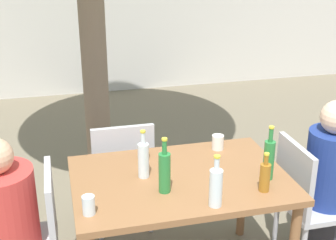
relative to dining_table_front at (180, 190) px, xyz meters
name	(u,v)px	position (x,y,z in m)	size (l,w,h in m)	color
dining_table_front	(180,190)	(0.00, 0.00, 0.00)	(1.29, 0.88, 0.77)	brown
patio_chair_0	(34,235)	(-0.88, 0.00, -0.17)	(0.44, 0.44, 0.89)	#B2B2B7
patio_chair_1	(307,197)	(0.88, 0.00, -0.17)	(0.44, 0.44, 0.89)	#B2B2B7
patio_chair_2	(122,170)	(-0.26, 0.67, -0.17)	(0.44, 0.44, 0.89)	#B2B2B7
water_bottle_0	(216,186)	(0.10, -0.35, 0.21)	(0.07, 0.07, 0.30)	silver
amber_bottle_1	(265,176)	(0.42, -0.27, 0.18)	(0.06, 0.06, 0.24)	#9E661E
green_bottle_2	(165,171)	(-0.13, -0.14, 0.22)	(0.07, 0.07, 0.33)	#287A38
green_bottle_3	(269,159)	(0.50, -0.15, 0.22)	(0.06, 0.06, 0.34)	#287A38
water_bottle_4	(143,159)	(-0.21, 0.05, 0.21)	(0.07, 0.07, 0.30)	silver
drinking_glass_0	(89,205)	(-0.57, -0.27, 0.14)	(0.07, 0.07, 0.10)	silver
drinking_glass_1	(218,142)	(0.35, 0.31, 0.14)	(0.08, 0.08, 0.10)	silver
drinking_glass_2	(143,152)	(-0.17, 0.29, 0.14)	(0.07, 0.07, 0.10)	silver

